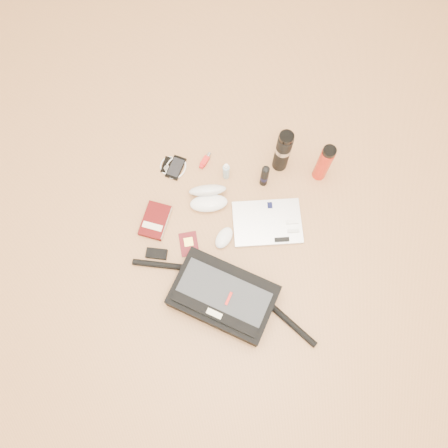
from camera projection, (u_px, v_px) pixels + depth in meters
The scene contains 14 objects.
ground at pixel (227, 252), 2.11m from camera, with size 4.00×4.00×0.00m, color #B07949.
messenger_bag at pixel (223, 296), 1.98m from camera, with size 0.89×0.41×0.13m.
laptop at pixel (268, 223), 2.14m from camera, with size 0.37×0.29×0.03m.
book at pixel (155, 221), 2.14m from camera, with size 0.15×0.20×0.03m.
passport at pixel (189, 244), 2.12m from camera, with size 0.12×0.14×0.01m.
mouse at pixel (224, 238), 2.11m from camera, with size 0.11×0.14×0.04m.
sunglasses_case at pixel (208, 197), 2.16m from camera, with size 0.22×0.19×0.11m.
ipod at pixel (168, 165), 2.25m from camera, with size 0.09×0.10×0.01m.
phone at pixel (176, 168), 2.24m from camera, with size 0.13×0.14×0.01m.
inhaler at pixel (205, 160), 2.25m from camera, with size 0.05×0.10×0.03m.
spray_bottle at pixel (226, 171), 2.18m from camera, with size 0.04×0.04×0.13m.
aerosol_can at pixel (265, 176), 2.15m from camera, with size 0.04×0.04×0.16m.
thermos_black at pixel (283, 151), 2.12m from camera, with size 0.10×0.10×0.29m.
thermos_red at pixel (324, 163), 2.12m from camera, with size 0.07×0.07×0.26m.
Camera 1 is at (0.05, -0.55, 2.04)m, focal length 35.00 mm.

